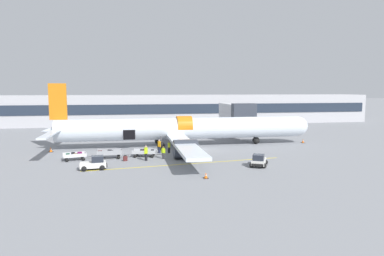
{
  "coord_description": "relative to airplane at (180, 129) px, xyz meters",
  "views": [
    {
      "loc": [
        -9.47,
        -47.34,
        8.68
      ],
      "look_at": [
        -0.76,
        0.71,
        3.12
      ],
      "focal_mm": 32.0,
      "sensor_mm": 36.0,
      "label": 1
    }
  ],
  "objects": [
    {
      "name": "ground_plane",
      "position": [
        2.0,
        -3.84,
        -2.59
      ],
      "size": [
        500.0,
        500.0,
        0.0
      ],
      "primitive_type": "plane",
      "color": "gray"
    },
    {
      "name": "apron_marking_line",
      "position": [
        -1.01,
        -12.57,
        -2.59
      ],
      "size": [
        23.64,
        3.38,
        0.01
      ],
      "color": "yellow",
      "rests_on": "ground_plane"
    },
    {
      "name": "terminal_strip",
      "position": [
        2.0,
        35.37,
        1.01
      ],
      "size": [
        104.65,
        10.43,
        7.19
      ],
      "color": "#B2B2B7",
      "rests_on": "ground_plane"
    },
    {
      "name": "jet_bridge_stub",
      "position": [
        10.86,
        6.23,
        1.95
      ],
      "size": [
        3.89,
        11.2,
        6.37
      ],
      "color": "#4C4C51",
      "rests_on": "ground_plane"
    },
    {
      "name": "airplane",
      "position": [
        0.0,
        0.0,
        0.0
      ],
      "size": [
        40.85,
        38.18,
        9.5
      ],
      "color": "silver",
      "rests_on": "ground_plane"
    },
    {
      "name": "baggage_tug_lead",
      "position": [
        6.74,
        -15.16,
        -1.98
      ],
      "size": [
        2.64,
        3.24,
        1.41
      ],
      "color": "silver",
      "rests_on": "ground_plane"
    },
    {
      "name": "baggage_tug_mid",
      "position": [
        -11.42,
        -13.46,
        -1.97
      ],
      "size": [
        2.97,
        1.98,
        1.47
      ],
      "color": "silver",
      "rests_on": "ground_plane"
    },
    {
      "name": "baggage_cart_loading",
      "position": [
        -5.62,
        -7.21,
        -2.11
      ],
      "size": [
        4.11,
        2.46,
        0.98
      ],
      "color": "#B7BABF",
      "rests_on": "ground_plane"
    },
    {
      "name": "baggage_cart_queued",
      "position": [
        -10.09,
        -7.56,
        -2.02
      ],
      "size": [
        4.03,
        2.01,
        1.1
      ],
      "color": "#999BA0",
      "rests_on": "ground_plane"
    },
    {
      "name": "baggage_cart_empty",
      "position": [
        -14.21,
        -7.97,
        -2.09
      ],
      "size": [
        3.71,
        2.34,
        1.04
      ],
      "color": "silver",
      "rests_on": "ground_plane"
    },
    {
      "name": "ground_crew_loader_a",
      "position": [
        -2.33,
        -5.17,
        -1.76
      ],
      "size": [
        0.36,
        0.54,
        1.58
      ],
      "color": "black",
      "rests_on": "ground_plane"
    },
    {
      "name": "ground_crew_loader_b",
      "position": [
        -5.67,
        -9.82,
        -1.62
      ],
      "size": [
        0.59,
        0.59,
        1.86
      ],
      "color": "black",
      "rests_on": "ground_plane"
    },
    {
      "name": "ground_crew_driver",
      "position": [
        -3.49,
        -9.12,
        -1.76
      ],
      "size": [
        0.53,
        0.49,
        1.59
      ],
      "color": "#2D2D33",
      "rests_on": "ground_plane"
    },
    {
      "name": "ground_crew_supervisor",
      "position": [
        -3.66,
        -5.14,
        -1.62
      ],
      "size": [
        0.54,
        0.64,
        1.86
      ],
      "color": "#1E2338",
      "rests_on": "ground_plane"
    },
    {
      "name": "suitcase_on_tarmac_upright",
      "position": [
        -8.17,
        -9.62,
        -2.28
      ],
      "size": [
        0.54,
        0.35,
        0.72
      ],
      "color": "#4C1E1E",
      "rests_on": "ground_plane"
    },
    {
      "name": "safety_cone_nose",
      "position": [
        20.1,
        -0.33,
        -2.32
      ],
      "size": [
        0.55,
        0.55,
        0.6
      ],
      "color": "black",
      "rests_on": "ground_plane"
    },
    {
      "name": "safety_cone_engine_left",
      "position": [
        -0.3,
        -19.27,
        -2.32
      ],
      "size": [
        0.48,
        0.48,
        0.6
      ],
      "color": "black",
      "rests_on": "ground_plane"
    },
    {
      "name": "safety_cone_wingtip",
      "position": [
        0.69,
        -8.54,
        -2.29
      ],
      "size": [
        0.59,
        0.59,
        0.64
      ],
      "color": "black",
      "rests_on": "ground_plane"
    },
    {
      "name": "safety_cone_tail",
      "position": [
        -18.43,
        -1.67,
        -2.27
      ],
      "size": [
        0.59,
        0.59,
        0.7
      ],
      "color": "black",
      "rests_on": "ground_plane"
    }
  ]
}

